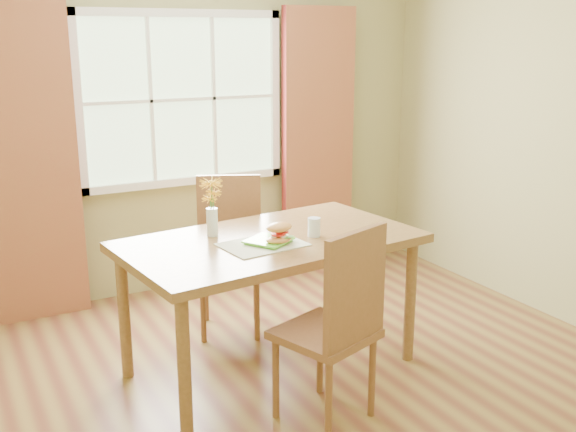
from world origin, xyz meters
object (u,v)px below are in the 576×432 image
at_px(water_glass, 314,228).
at_px(flower_vase, 212,202).
at_px(dining_table, 271,252).
at_px(chair_near, 339,319).
at_px(croissant_sandwich, 279,233).
at_px(chair_far, 229,246).

relative_size(water_glass, flower_vase, 0.32).
relative_size(dining_table, water_glass, 16.19).
relative_size(chair_near, water_glass, 9.62).
height_order(croissant_sandwich, flower_vase, flower_vase).
distance_m(chair_far, water_glass, 0.88).
height_order(chair_near, water_glass, chair_near).
height_order(dining_table, flower_vase, flower_vase).
height_order(chair_far, flower_vase, flower_vase).
xyz_separation_m(dining_table, flower_vase, (-0.28, 0.20, 0.29)).
bearing_deg(chair_near, dining_table, 73.47).
bearing_deg(croissant_sandwich, chair_near, -87.01).
relative_size(dining_table, chair_far, 1.71).
distance_m(chair_near, croissant_sandwich, 0.64).
distance_m(chair_far, flower_vase, 0.75).
bearing_deg(flower_vase, croissant_sandwich, -54.57).
distance_m(croissant_sandwich, flower_vase, 0.46).
relative_size(chair_near, croissant_sandwich, 6.40).
bearing_deg(chair_far, dining_table, -68.80).
xyz_separation_m(dining_table, chair_near, (0.03, -0.71, -0.16)).
bearing_deg(chair_near, water_glass, 52.22).
height_order(croissant_sandwich, water_glass, croissant_sandwich).
height_order(dining_table, croissant_sandwich, croissant_sandwich).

